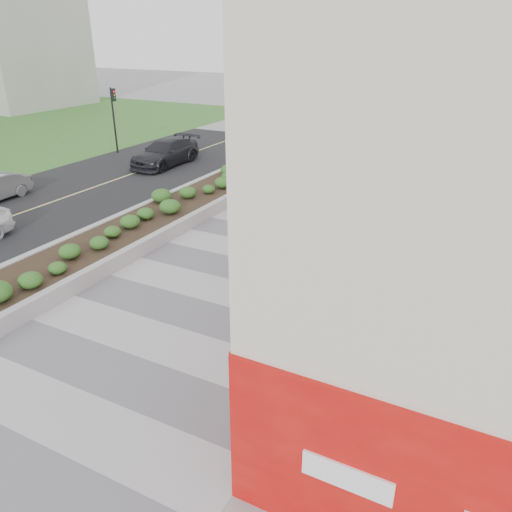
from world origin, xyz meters
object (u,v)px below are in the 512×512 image
at_px(traffic_signal_far, 114,111).
at_px(skateboarder, 273,239).
at_px(planter, 155,217).
at_px(traffic_signal_near, 241,120).
at_px(car_dark, 165,153).

bearing_deg(traffic_signal_far, skateboarder, -32.50).
relative_size(planter, traffic_signal_near, 4.29).
bearing_deg(traffic_signal_far, car_dark, -14.46).
height_order(skateboarder, car_dark, car_dark).
xyz_separation_m(skateboarder, car_dark, (-11.73, 9.34, 0.02)).
distance_m(traffic_signal_far, car_dark, 5.46).
relative_size(traffic_signal_near, car_dark, 0.81).
relative_size(traffic_signal_near, skateboarder, 2.90).
bearing_deg(traffic_signal_near, car_dark, -157.58).
xyz_separation_m(planter, traffic_signal_near, (-1.73, 10.50, 2.34)).
bearing_deg(skateboarder, traffic_signal_far, 131.04).
relative_size(traffic_signal_far, car_dark, 0.81).
xyz_separation_m(traffic_signal_far, skateboarder, (16.65, -10.61, -2.02)).
distance_m(planter, traffic_signal_near, 10.90).
height_order(traffic_signal_far, skateboarder, traffic_signal_far).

